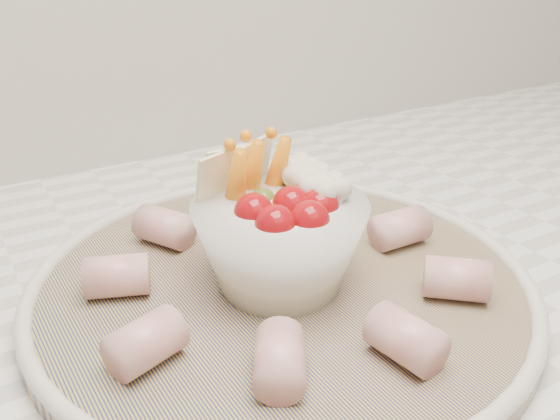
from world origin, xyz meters
TOP-DOWN VIEW (x-y plane):
  - serving_platter at (-0.17, 1.41)m, footprint 0.39×0.39m
  - veggie_bowl at (-0.17, 1.41)m, footprint 0.13×0.13m
  - cured_meat_rolls at (-0.17, 1.41)m, footprint 0.28×0.29m

SIDE VIEW (x-z plane):
  - serving_platter at x=-0.17m, z-range 0.92..0.94m
  - cured_meat_rolls at x=-0.17m, z-range 0.94..0.97m
  - veggie_bowl at x=-0.17m, z-range 0.92..1.03m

